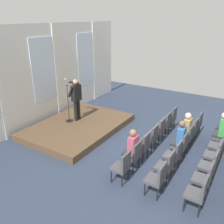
% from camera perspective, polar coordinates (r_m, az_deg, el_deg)
% --- Properties ---
extents(ground_plane, '(14.60, 14.60, 0.00)m').
position_cam_1_polar(ground_plane, '(8.29, 13.59, -10.15)').
color(ground_plane, '#2D384C').
extents(rear_partition, '(10.42, 0.14, 4.04)m').
position_cam_1_polar(rear_partition, '(10.45, -15.88, 8.48)').
color(rear_partition, silver).
rests_on(rear_partition, ground).
extents(stage_platform, '(4.15, 2.93, 0.26)m').
position_cam_1_polar(stage_platform, '(9.88, -7.88, -3.39)').
color(stage_platform, brown).
rests_on(stage_platform, ground).
extents(speaker, '(0.51, 0.69, 1.72)m').
position_cam_1_polar(speaker, '(9.85, -8.49, 3.59)').
color(speaker, black).
rests_on(speaker, stage_platform).
extents(mic_stand, '(0.28, 0.28, 1.55)m').
position_cam_1_polar(mic_stand, '(9.97, -10.14, -0.36)').
color(mic_stand, black).
rests_on(mic_stand, stage_platform).
extents(chair_r0_c0, '(0.46, 0.44, 0.94)m').
position_cam_1_polar(chair_r0_c0, '(6.69, 2.50, -12.51)').
color(chair_r0_c0, black).
rests_on(chair_r0_c0, ground).
extents(chair_r0_c1, '(0.46, 0.44, 0.94)m').
position_cam_1_polar(chair_r0_c1, '(7.17, 5.13, -9.96)').
color(chair_r0_c1, black).
rests_on(chair_r0_c1, ground).
extents(audience_r0_c1, '(0.36, 0.39, 1.33)m').
position_cam_1_polar(audience_r0_c1, '(7.10, 4.60, -8.40)').
color(audience_r0_c1, '#2D2D33').
rests_on(audience_r0_c1, ground).
extents(chair_r0_c2, '(0.46, 0.44, 0.94)m').
position_cam_1_polar(chair_r0_c2, '(7.69, 7.38, -7.73)').
color(chair_r0_c2, black).
rests_on(chair_r0_c2, ground).
extents(chair_r0_c3, '(0.46, 0.44, 0.94)m').
position_cam_1_polar(chair_r0_c3, '(8.22, 9.32, -5.78)').
color(chair_r0_c3, black).
rests_on(chair_r0_c3, ground).
extents(chair_r0_c4, '(0.46, 0.44, 0.94)m').
position_cam_1_polar(chair_r0_c4, '(8.77, 11.01, -4.06)').
color(chair_r0_c4, black).
rests_on(chair_r0_c4, ground).
extents(chair_r0_c5, '(0.46, 0.44, 0.94)m').
position_cam_1_polar(chair_r0_c5, '(9.33, 12.49, -2.54)').
color(chair_r0_c5, black).
rests_on(chair_r0_c5, ground).
extents(chair_r0_c6, '(0.46, 0.44, 0.94)m').
position_cam_1_polar(chair_r0_c6, '(9.91, 13.80, -1.19)').
color(chair_r0_c6, black).
rests_on(chair_r0_c6, ground).
extents(chair_r1_c0, '(0.46, 0.44, 0.94)m').
position_cam_1_polar(chair_r1_c0, '(6.35, 10.69, -15.01)').
color(chair_r1_c0, black).
rests_on(chair_r1_c0, ground).
extents(chair_r1_c1, '(0.46, 0.44, 0.94)m').
position_cam_1_polar(chair_r1_c1, '(6.86, 12.78, -12.10)').
color(chair_r1_c1, black).
rests_on(chair_r1_c1, ground).
extents(chair_r1_c2, '(0.46, 0.44, 0.94)m').
position_cam_1_polar(chair_r1_c2, '(7.40, 14.53, -9.58)').
color(chair_r1_c2, black).
rests_on(chair_r1_c2, ground).
extents(chair_r1_c3, '(0.46, 0.44, 0.94)m').
position_cam_1_polar(chair_r1_c3, '(7.95, 16.03, -7.40)').
color(chair_r1_c3, black).
rests_on(chair_r1_c3, ground).
extents(audience_r1_c3, '(0.36, 0.39, 1.33)m').
position_cam_1_polar(audience_r1_c3, '(7.87, 15.62, -5.96)').
color(audience_r1_c3, '#2D2D33').
rests_on(audience_r1_c3, ground).
extents(chair_r1_c4, '(0.46, 0.44, 0.94)m').
position_cam_1_polar(chair_r1_c4, '(8.52, 17.31, -5.51)').
color(chair_r1_c4, black).
rests_on(chair_r1_c4, ground).
extents(audience_r1_c4, '(0.36, 0.39, 1.37)m').
position_cam_1_polar(audience_r1_c4, '(8.44, 16.97, -4.03)').
color(audience_r1_c4, '#2D2D33').
rests_on(audience_r1_c4, ground).
extents(chair_r1_c5, '(0.46, 0.44, 0.94)m').
position_cam_1_polar(chair_r1_c5, '(9.10, 18.43, -3.85)').
color(chair_r1_c5, black).
rests_on(chair_r1_c5, ground).
extents(chair_r1_c6, '(0.46, 0.44, 0.94)m').
position_cam_1_polar(chair_r1_c6, '(9.69, 19.41, -2.39)').
color(chair_r1_c6, black).
rests_on(chair_r1_c6, ground).
extents(chair_r2_c0, '(0.46, 0.44, 0.94)m').
position_cam_1_polar(chair_r2_c0, '(6.16, 19.78, -17.39)').
color(chair_r2_c0, black).
rests_on(chair_r2_c0, ground).
extents(chair_r2_c1, '(0.46, 0.44, 0.94)m').
position_cam_1_polar(chair_r2_c1, '(6.69, 21.11, -14.15)').
color(chair_r2_c1, black).
rests_on(chair_r2_c1, ground).
extents(chair_r2_c2, '(0.46, 0.44, 0.94)m').
position_cam_1_polar(chair_r2_c2, '(7.24, 22.22, -11.38)').
color(chair_r2_c2, black).
rests_on(chair_r2_c2, ground).
extents(chair_r2_c3, '(0.46, 0.44, 0.94)m').
position_cam_1_polar(chair_r2_c3, '(7.80, 23.15, -9.01)').
color(chair_r2_c3, black).
rests_on(chair_r2_c3, ground).
extents(chair_r2_c4, '(0.46, 0.44, 0.94)m').
position_cam_1_polar(chair_r2_c4, '(8.38, 23.94, -6.95)').
color(chair_r2_c4, black).
rests_on(chair_r2_c4, ground).
extents(chair_r2_c5, '(0.46, 0.44, 0.94)m').
position_cam_1_polar(chair_r2_c5, '(8.97, 24.63, -5.17)').
color(chair_r2_c5, black).
rests_on(chair_r2_c5, ground).
extents(audience_r2_c5, '(0.36, 0.39, 1.37)m').
position_cam_1_polar(audience_r2_c5, '(8.88, 24.35, -3.78)').
color(audience_r2_c5, '#2D2D33').
rests_on(audience_r2_c5, ground).
extents(audience_r2_c6, '(0.36, 0.39, 1.27)m').
position_cam_1_polar(audience_r2_c6, '(9.50, 24.90, -2.54)').
color(audience_r2_c6, '#2D2D33').
rests_on(audience_r2_c6, ground).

